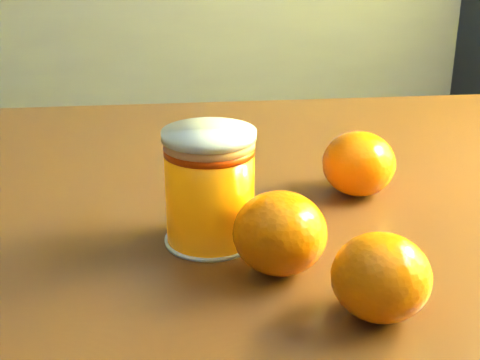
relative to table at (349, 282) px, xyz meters
name	(u,v)px	position (x,y,z in m)	size (l,w,h in m)	color
table	(349,282)	(0.00, 0.00, 0.00)	(1.12, 0.88, 0.76)	#593016
juice_glass	(210,188)	(-0.16, -0.05, 0.14)	(0.07, 0.07, 0.09)	orange
orange_front	(280,233)	(-0.12, -0.12, 0.13)	(0.07, 0.07, 0.06)	orange
orange_back	(359,164)	(0.00, 0.00, 0.13)	(0.07, 0.07, 0.06)	orange
orange_extra	(381,277)	(-0.08, -0.19, 0.13)	(0.07, 0.07, 0.06)	orange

